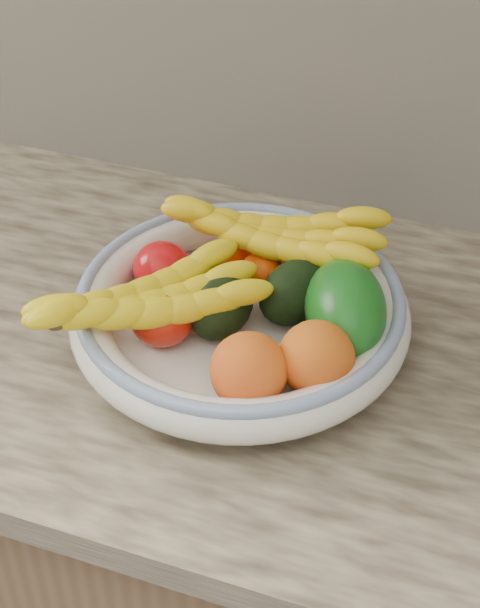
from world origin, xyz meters
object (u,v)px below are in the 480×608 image
at_px(green_mango, 345,309).
at_px(banana_bunch_back, 271,239).
at_px(banana_bunch_front, 146,306).
at_px(fruit_bowl, 240,312).

distance_m(green_mango, banana_bunch_back, 0.14).
height_order(banana_bunch_back, banana_bunch_front, banana_bunch_back).
relative_size(green_mango, banana_bunch_back, 0.48).
height_order(fruit_bowl, green_mango, green_mango).
xyz_separation_m(green_mango, banana_bunch_front, (-0.21, -0.08, 0.01)).
relative_size(banana_bunch_back, banana_bunch_front, 1.01).
xyz_separation_m(fruit_bowl, banana_bunch_back, (0.01, 0.09, 0.04)).
distance_m(fruit_bowl, banana_bunch_back, 0.10).
distance_m(banana_bunch_back, banana_bunch_front, 0.18).
bearing_deg(green_mango, banana_bunch_back, 120.07).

